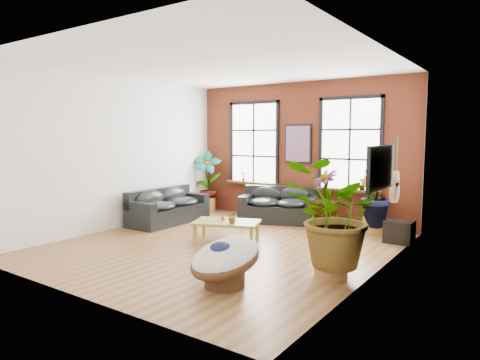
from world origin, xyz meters
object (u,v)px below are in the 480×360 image
at_px(coffee_table, 226,223).
at_px(papasan_chair, 225,260).
at_px(sofa_back, 279,206).
at_px(sofa_left, 167,207).

height_order(coffee_table, papasan_chair, papasan_chair).
xyz_separation_m(sofa_back, coffee_table, (0.13, -2.40, -0.02)).
bearing_deg(sofa_left, coffee_table, -107.61).
height_order(sofa_back, sofa_left, sofa_back).
relative_size(sofa_back, coffee_table, 1.39).
bearing_deg(coffee_table, sofa_left, 142.25).
bearing_deg(sofa_left, sofa_back, -53.64).
xyz_separation_m(coffee_table, papasan_chair, (1.54, -2.12, 0.02)).
relative_size(sofa_left, papasan_chair, 1.64).
bearing_deg(sofa_back, papasan_chair, -88.34).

